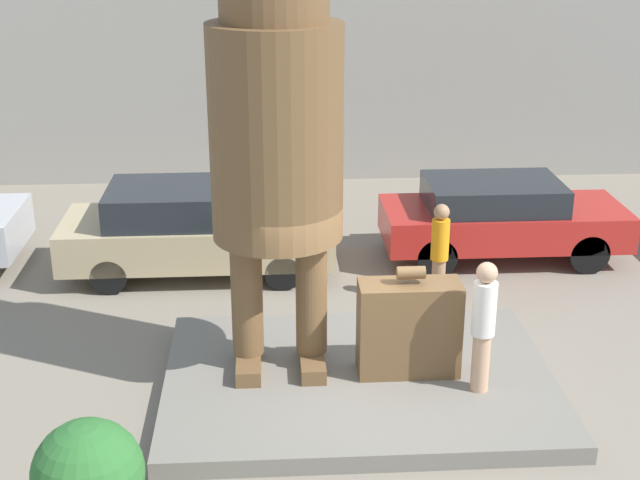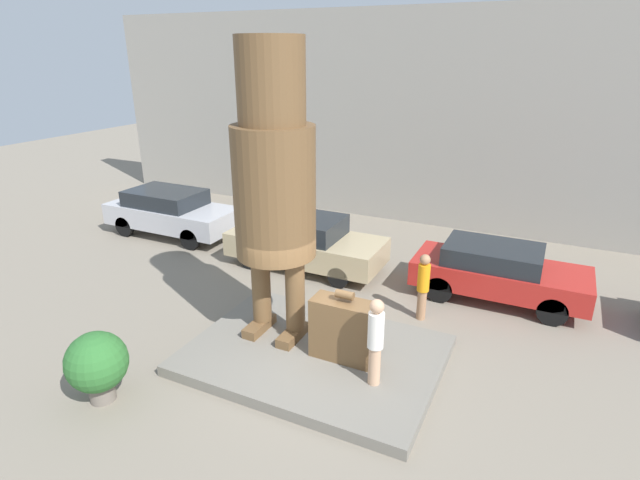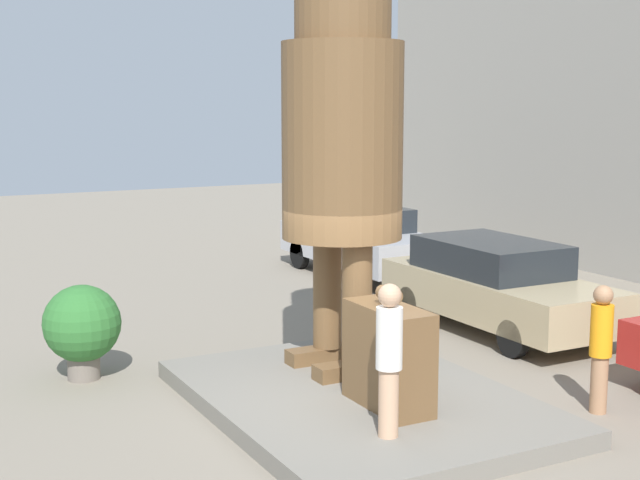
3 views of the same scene
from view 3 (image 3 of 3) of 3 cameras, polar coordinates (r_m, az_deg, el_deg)
name	(u,v)px [view 3 (image 3 of 3)]	position (r m, az deg, el deg)	size (l,w,h in m)	color
ground_plane	(358,409)	(11.80, 2.46, -10.77)	(60.00, 60.00, 0.00)	gray
pedestal	(358,401)	(11.76, 2.46, -10.23)	(5.11, 3.73, 0.23)	slate
statue_figure	(342,113)	(12.17, 1.44, 8.15)	(1.65, 1.65, 6.12)	brown
giant_suitcase	(388,356)	(11.02, 4.40, -7.42)	(1.33, 0.56, 1.50)	brown
tourist	(389,354)	(9.98, 4.44, -7.27)	(0.30, 0.30, 1.75)	tan
parked_car_silver	(359,238)	(20.47, 2.54, 0.10)	(4.62, 1.89, 1.58)	#B7B7BC
parked_car_tan	(496,284)	(15.83, 11.17, -2.79)	(4.62, 1.86, 1.56)	tan
planter_pot	(82,326)	(13.24, -14.99, -5.32)	(1.11, 1.11, 1.38)	#70665B
worker_hivis	(601,343)	(11.94, 17.54, -6.33)	(0.28, 0.28, 1.67)	#A87A56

